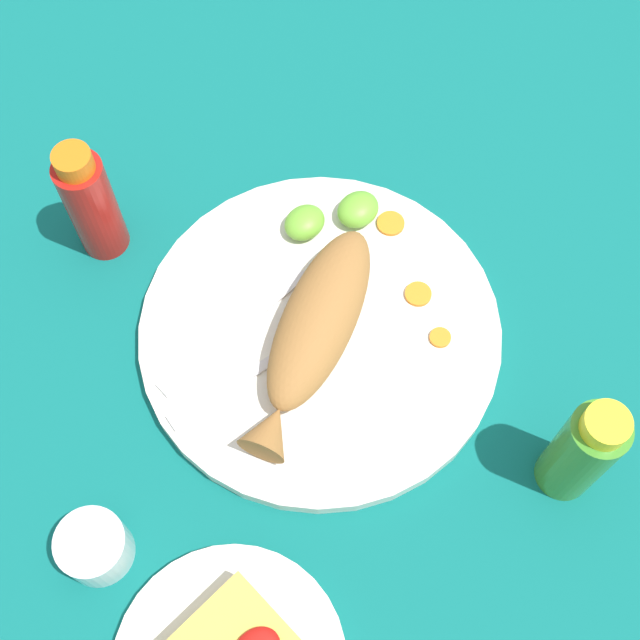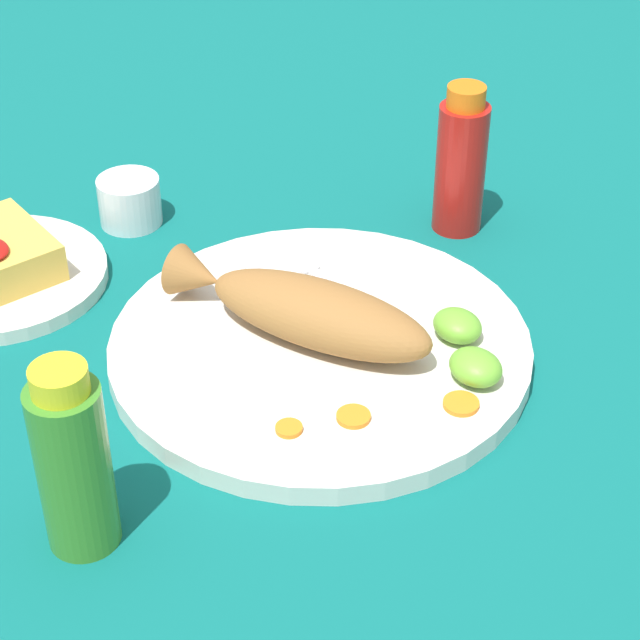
% 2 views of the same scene
% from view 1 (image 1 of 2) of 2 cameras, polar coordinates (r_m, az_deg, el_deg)
% --- Properties ---
extents(ground_plane, '(4.00, 4.00, 0.00)m').
position_cam_1_polar(ground_plane, '(0.89, 0.00, -1.05)').
color(ground_plane, '#0C605B').
extents(main_plate, '(0.36, 0.36, 0.02)m').
position_cam_1_polar(main_plate, '(0.88, 0.00, -0.81)').
color(main_plate, silver).
rests_on(main_plate, ground_plane).
extents(fried_fish, '(0.25, 0.15, 0.05)m').
position_cam_1_polar(fried_fish, '(0.84, -0.36, -0.64)').
color(fried_fish, '#996633').
rests_on(fried_fish, main_plate).
extents(fork_near, '(0.18, 0.04, 0.00)m').
position_cam_1_polar(fork_near, '(0.85, -4.99, -3.77)').
color(fork_near, silver).
rests_on(fork_near, main_plate).
extents(fork_far, '(0.19, 0.02, 0.00)m').
position_cam_1_polar(fork_far, '(0.87, -6.08, -1.22)').
color(fork_far, silver).
rests_on(fork_far, main_plate).
extents(carrot_slice_near, '(0.02, 0.02, 0.00)m').
position_cam_1_polar(carrot_slice_near, '(0.87, 7.70, -1.12)').
color(carrot_slice_near, orange).
rests_on(carrot_slice_near, main_plate).
extents(carrot_slice_mid, '(0.03, 0.03, 0.00)m').
position_cam_1_polar(carrot_slice_mid, '(0.89, 6.30, 1.66)').
color(carrot_slice_mid, orange).
rests_on(carrot_slice_mid, main_plate).
extents(carrot_slice_far, '(0.03, 0.03, 0.00)m').
position_cam_1_polar(carrot_slice_far, '(0.93, 4.54, 6.18)').
color(carrot_slice_far, orange).
rests_on(carrot_slice_far, main_plate).
extents(lime_wedge_main, '(0.05, 0.04, 0.03)m').
position_cam_1_polar(lime_wedge_main, '(0.92, 2.44, 7.08)').
color(lime_wedge_main, '#6BB233').
rests_on(lime_wedge_main, main_plate).
extents(lime_wedge_side, '(0.04, 0.04, 0.02)m').
position_cam_1_polar(lime_wedge_side, '(0.91, -1.00, 6.26)').
color(lime_wedge_side, '#6BB233').
rests_on(lime_wedge_side, main_plate).
extents(hot_sauce_bottle_red, '(0.05, 0.05, 0.15)m').
position_cam_1_polar(hot_sauce_bottle_red, '(0.91, -14.45, 7.24)').
color(hot_sauce_bottle_red, '#B21914').
rests_on(hot_sauce_bottle_red, ground_plane).
extents(hot_sauce_bottle_green, '(0.05, 0.05, 0.15)m').
position_cam_1_polar(hot_sauce_bottle_green, '(0.80, 16.43, -8.07)').
color(hot_sauce_bottle_green, '#3D8428').
rests_on(hot_sauce_bottle_green, ground_plane).
extents(salt_cup, '(0.06, 0.06, 0.05)m').
position_cam_1_polar(salt_cup, '(0.83, -14.17, -13.95)').
color(salt_cup, silver).
rests_on(salt_cup, ground_plane).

